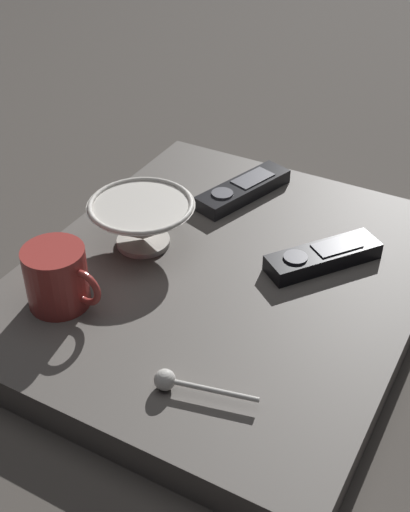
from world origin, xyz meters
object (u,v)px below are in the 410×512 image
coffee_mug (58,277)px  teaspoon (174,382)px  cereal_bowl (144,220)px  tv_remote_far (243,189)px  tv_remote_near (323,257)px

coffee_mug → teaspoon: bearing=-105.9°
cereal_bowl → tv_remote_far: bearing=-20.1°
tv_remote_far → tv_remote_near: bearing=-122.0°
cereal_bowl → coffee_mug: coffee_mug is taller
coffee_mug → tv_remote_far: coffee_mug is taller
cereal_bowl → teaspoon: size_ratio=1.30×
coffee_mug → tv_remote_far: bearing=-14.1°
coffee_mug → tv_remote_far: size_ratio=0.61×
teaspoon → tv_remote_near: bearing=-11.6°
teaspoon → tv_remote_near: tv_remote_near is taller
tv_remote_near → tv_remote_far: (0.11, 0.18, -0.00)m
tv_remote_near → coffee_mug: bearing=132.2°
tv_remote_near → tv_remote_far: 0.21m
coffee_mug → tv_remote_far: 0.37m
tv_remote_near → tv_remote_far: size_ratio=0.89×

